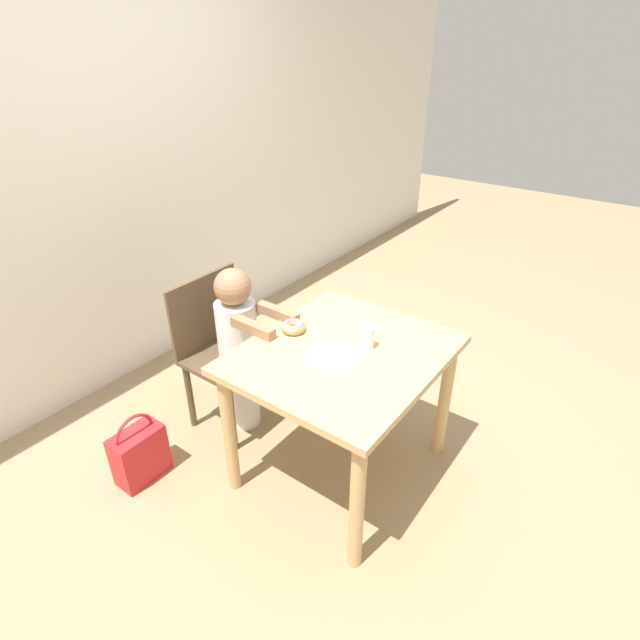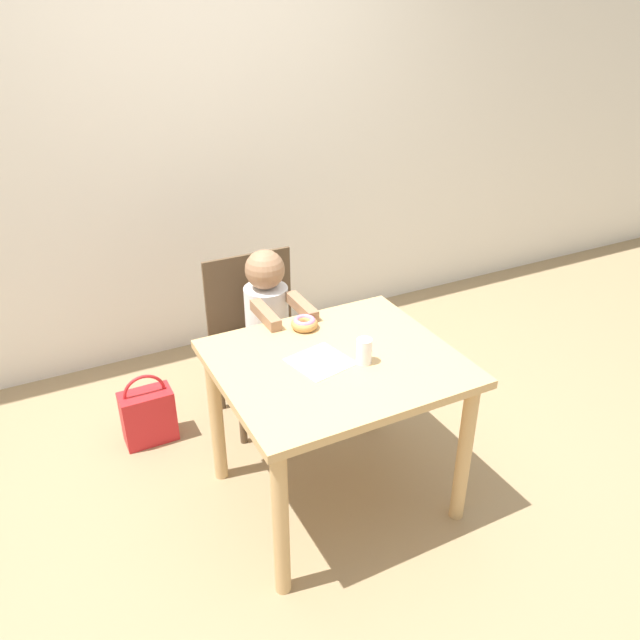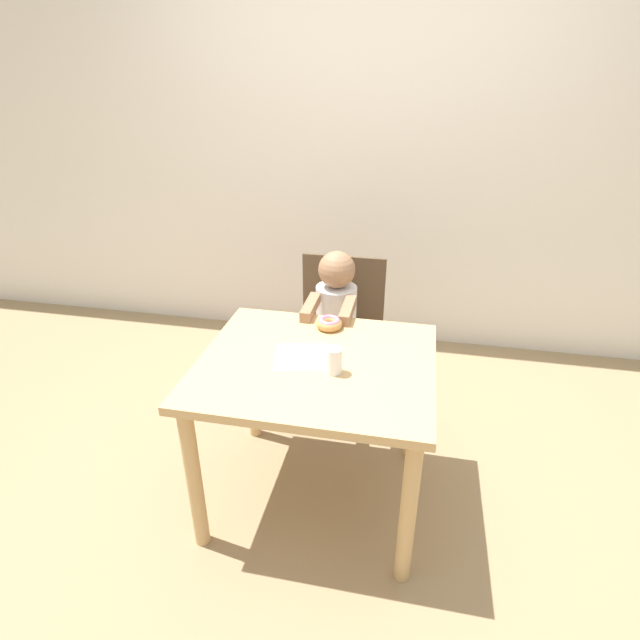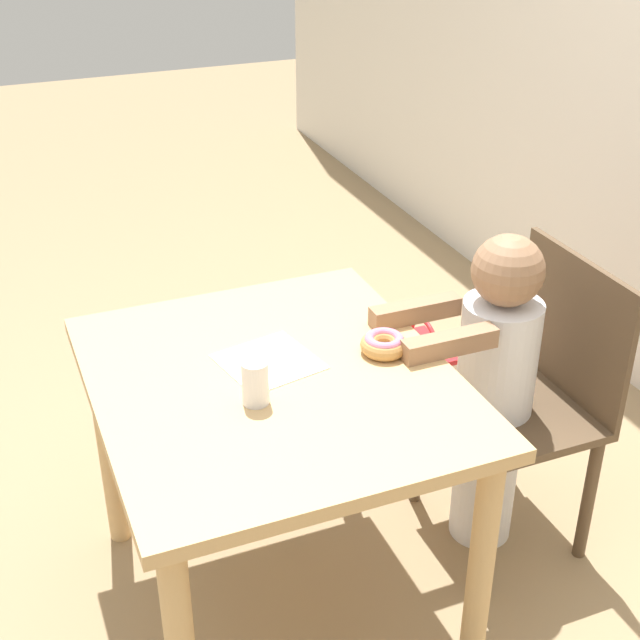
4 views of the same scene
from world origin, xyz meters
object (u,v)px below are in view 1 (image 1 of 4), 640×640
at_px(handbag, 140,453).
at_px(child_figure, 239,347).
at_px(donut, 293,327).
at_px(cup, 367,338).
at_px(chair, 224,348).

bearing_deg(handbag, child_figure, -11.93).
distance_m(child_figure, donut, 0.42).
xyz_separation_m(child_figure, cup, (0.11, -0.70, 0.26)).
height_order(child_figure, cup, child_figure).
bearing_deg(cup, donut, 104.11).
distance_m(chair, handbag, 0.67).
bearing_deg(donut, handbag, 142.86).
height_order(chair, child_figure, child_figure).
distance_m(chair, cup, 0.88).
relative_size(child_figure, handbag, 2.49).
relative_size(chair, child_figure, 0.89).
xyz_separation_m(child_figure, donut, (0.03, -0.35, 0.23)).
bearing_deg(cup, child_figure, 99.27).
bearing_deg(donut, cup, -75.89).
distance_m(child_figure, cup, 0.76).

